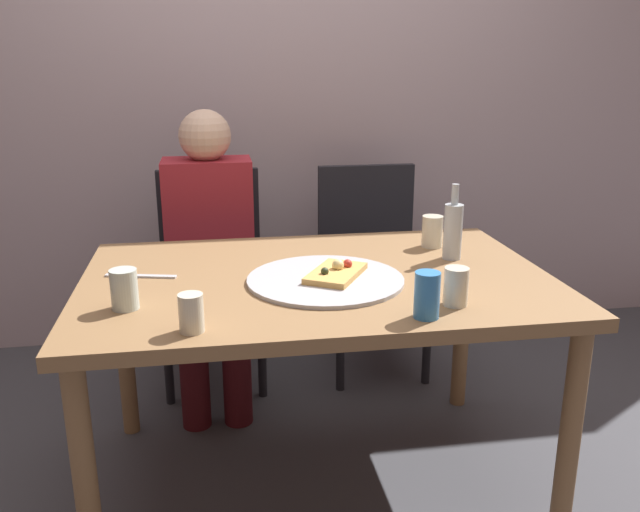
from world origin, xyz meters
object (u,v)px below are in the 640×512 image
object	(u,v)px
wine_glass	(191,313)
chair_left	(211,262)
dining_table	(317,299)
soda_can	(427,295)
pizza_tray	(325,280)
tumbler_near	(124,289)
short_glass	(432,231)
table_knife	(141,276)
pizza_slice_last	(336,272)
tumbler_far	(456,287)
chair_right	(371,255)
wine_bottle	(453,230)
guest_in_sweater	(210,243)

from	to	relation	value
wine_glass	chair_left	xyz separation A→B (m)	(0.04, 1.25, -0.26)
dining_table	soda_can	xyz separation A→B (m)	(0.22, -0.38, 0.14)
pizza_tray	wine_glass	size ratio (longest dim) A/B	4.88
dining_table	pizza_tray	world-z (taller)	pizza_tray
tumbler_near	chair_left	xyz separation A→B (m)	(0.22, 1.06, -0.27)
short_glass	pizza_tray	bearing A→B (deg)	-144.26
pizza_tray	short_glass	world-z (taller)	short_glass
dining_table	pizza_tray	size ratio (longest dim) A/B	3.03
table_knife	pizza_slice_last	bearing A→B (deg)	1.78
pizza_tray	short_glass	bearing A→B (deg)	35.74
dining_table	soda_can	bearing A→B (deg)	-59.79
tumbler_near	soda_can	bearing A→B (deg)	-13.84
tumbler_far	soda_can	size ratio (longest dim) A/B	0.86
pizza_slice_last	soda_can	size ratio (longest dim) A/B	2.09
chair_right	chair_left	bearing A→B (deg)	0.00
tumbler_near	table_knife	distance (m)	0.27
short_glass	table_knife	world-z (taller)	short_glass
tumbler_far	table_knife	size ratio (longest dim) A/B	0.48
chair_left	pizza_tray	bearing A→B (deg)	110.02
tumbler_far	chair_right	size ratio (longest dim) A/B	0.12
table_knife	chair_right	bearing A→B (deg)	54.70
pizza_tray	chair_left	size ratio (longest dim) A/B	0.52
wine_bottle	tumbler_near	size ratio (longest dim) A/B	2.30
wine_glass	soda_can	xyz separation A→B (m)	(0.59, -0.01, 0.01)
short_glass	soda_can	size ratio (longest dim) A/B	0.91
dining_table	soda_can	distance (m)	0.46
guest_in_sweater	tumbler_near	bearing A→B (deg)	76.37
wine_bottle	chair_right	distance (m)	0.83
chair_right	pizza_slice_last	bearing A→B (deg)	70.03
chair_left	chair_right	xyz separation A→B (m)	(0.71, 0.00, 0.00)
pizza_slice_last	wine_glass	xyz separation A→B (m)	(-0.42, -0.33, 0.02)
pizza_tray	table_knife	world-z (taller)	pizza_tray
soda_can	table_knife	xyz separation A→B (m)	(-0.76, 0.45, -0.06)
pizza_tray	short_glass	xyz separation A→B (m)	(0.43, 0.31, 0.05)
tumbler_far	chair_left	distance (m)	1.38
wine_glass	short_glass	world-z (taller)	short_glass
tumbler_far	pizza_tray	bearing A→B (deg)	141.76
soda_can	wine_glass	bearing A→B (deg)	179.41
dining_table	wine_glass	distance (m)	0.54
wine_glass	chair_left	bearing A→B (deg)	87.98
chair_right	guest_in_sweater	distance (m)	0.74
pizza_tray	chair_left	world-z (taller)	chair_left
tumbler_near	guest_in_sweater	distance (m)	0.95
wine_glass	soda_can	bearing A→B (deg)	-0.59
pizza_slice_last	short_glass	bearing A→B (deg)	36.92
pizza_tray	wine_bottle	distance (m)	0.49
short_glass	wine_glass	bearing A→B (deg)	-142.61
pizza_slice_last	wine_glass	size ratio (longest dim) A/B	2.66
pizza_slice_last	wine_bottle	xyz separation A→B (m)	(0.42, 0.15, 0.07)
tumbler_far	short_glass	size ratio (longest dim) A/B	0.95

